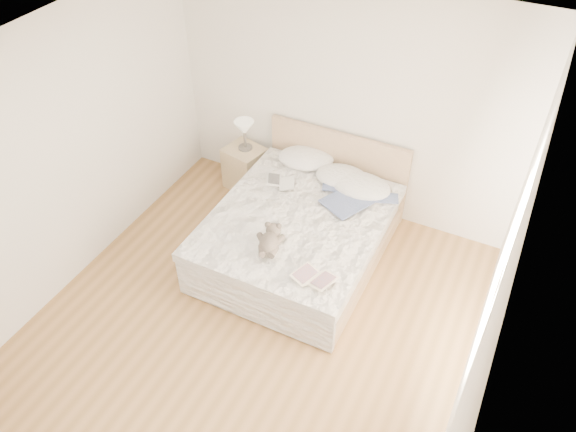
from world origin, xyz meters
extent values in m
cube|color=brown|center=(0.00, 0.00, 0.00)|extent=(4.00, 4.50, 0.00)
cube|color=white|center=(0.00, 0.00, 2.70)|extent=(4.00, 4.50, 0.00)
cube|color=silver|center=(0.00, 2.25, 1.35)|extent=(4.00, 0.02, 2.70)
cube|color=silver|center=(-2.00, 0.00, 1.35)|extent=(0.02, 4.50, 2.70)
cube|color=silver|center=(2.00, 0.00, 1.35)|extent=(0.02, 4.50, 2.70)
cube|color=white|center=(1.99, 0.30, 1.45)|extent=(0.02, 1.30, 1.10)
cube|color=tan|center=(0.00, 1.15, 0.10)|extent=(1.68, 2.08, 0.20)
cube|color=white|center=(0.00, 1.15, 0.35)|extent=(1.60, 2.00, 0.30)
cube|color=white|center=(0.00, 1.10, 0.54)|extent=(1.72, 2.05, 0.10)
cube|color=tan|center=(0.00, 2.19, 0.50)|extent=(1.70, 0.06, 1.00)
cube|color=tan|center=(-1.14, 1.98, 0.28)|extent=(0.53, 0.49, 0.56)
cylinder|color=#4B4742|center=(-1.14, 2.00, 0.57)|extent=(0.17, 0.17, 0.02)
cylinder|color=#46413A|center=(-1.14, 2.00, 0.70)|extent=(0.03, 0.03, 0.24)
cone|color=white|center=(-1.14, 2.00, 0.85)|extent=(0.25, 0.25, 0.17)
ellipsoid|color=white|center=(-0.34, 2.04, 0.64)|extent=(0.75, 0.62, 0.20)
ellipsoid|color=white|center=(0.17, 1.90, 0.64)|extent=(0.65, 0.49, 0.18)
ellipsoid|color=white|center=(0.42, 1.83, 0.64)|extent=(0.67, 0.48, 0.20)
cube|color=silver|center=(-0.41, 1.52, 0.63)|extent=(0.41, 0.36, 0.03)
cube|color=#FFEFD0|center=(0.52, 0.38, 0.63)|extent=(0.43, 0.36, 0.02)
camera|label=1|loc=(1.86, -2.86, 4.45)|focal=35.00mm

